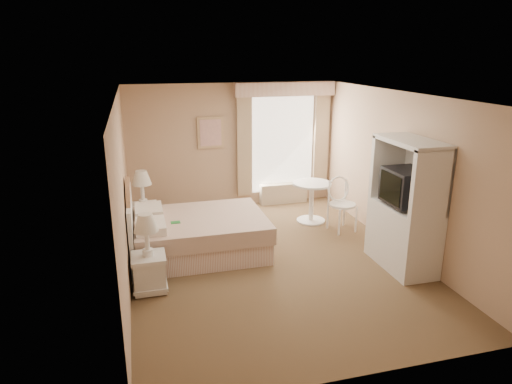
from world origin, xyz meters
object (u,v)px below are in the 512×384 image
object	(u,v)px
nightstand_far	(144,211)
armoire	(405,216)
round_table	(312,196)
nightstand_near	(149,263)
cafe_chair	(341,200)
bed	(193,233)

from	to	relation	value
nightstand_far	armoire	distance (m)	4.32
nightstand_far	round_table	xyz separation A→B (m)	(3.05, -0.17, 0.08)
nightstand_near	round_table	world-z (taller)	nightstand_near
cafe_chair	nightstand_near	bearing A→B (deg)	-167.75
nightstand_near	round_table	bearing A→B (deg)	32.03
armoire	bed	bearing A→B (deg)	157.19
nightstand_near	armoire	xyz separation A→B (m)	(3.65, -0.19, 0.39)
cafe_chair	nightstand_far	bearing A→B (deg)	158.57
bed	nightstand_near	xyz separation A→B (m)	(-0.72, -1.04, 0.07)
cafe_chair	armoire	bearing A→B (deg)	-91.16
nightstand_near	nightstand_far	world-z (taller)	nightstand_far
bed	nightstand_far	world-z (taller)	bed
bed	cafe_chair	size ratio (longest dim) A/B	2.17
bed	round_table	distance (m)	2.49
round_table	cafe_chair	distance (m)	0.62
nightstand_far	armoire	world-z (taller)	armoire
bed	cafe_chair	xyz separation A→B (m)	(2.68, 0.36, 0.22)
bed	armoire	bearing A→B (deg)	-22.81
bed	nightstand_far	size ratio (longest dim) A/B	1.86
bed	armoire	size ratio (longest dim) A/B	1.09
bed	armoire	xyz separation A→B (m)	(2.94, -1.24, 0.46)
bed	nightstand_near	size ratio (longest dim) A/B	1.95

